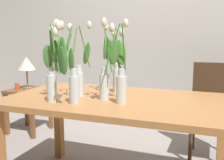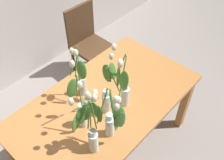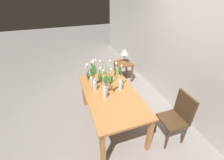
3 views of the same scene
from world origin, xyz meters
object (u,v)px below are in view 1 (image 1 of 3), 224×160
tulip_vase_1 (79,72)px  tulip_vase_3 (68,70)px  tulip_vase_2 (108,74)px  side_table (29,98)px  table_lamp (27,64)px  tulip_vase_0 (114,69)px  pillar_candle (17,86)px  tulip_vase_5 (119,74)px  dining_chair (212,105)px  dining_table (117,110)px  tulip_vase_4 (53,67)px

tulip_vase_1 → tulip_vase_3: size_ratio=1.03×
tulip_vase_2 → tulip_vase_1: bearing=171.1°
side_table → table_lamp: (-0.02, 0.02, 0.42)m
tulip_vase_0 → tulip_vase_1: (-0.20, -0.22, -0.01)m
tulip_vase_0 → pillar_candle: (-1.50, 0.63, -0.34)m
tulip_vase_5 → table_lamp: tulip_vase_5 is taller
tulip_vase_1 → pillar_candle: (-1.30, 0.85, -0.33)m
tulip_vase_2 → side_table: (-1.44, 0.95, -0.49)m
pillar_candle → tulip_vase_5: bearing=-29.9°
tulip_vase_2 → pillar_candle: (-1.55, 0.89, -0.33)m
tulip_vase_1 → tulip_vase_5: bearing=-15.9°
dining_chair → pillar_candle: bearing=-176.8°
tulip_vase_5 → side_table: tulip_vase_5 is taller
table_lamp → pillar_candle: size_ratio=5.31×
tulip_vase_1 → table_lamp: size_ratio=1.39×
side_table → tulip_vase_5: bearing=-33.3°
table_lamp → pillar_candle: table_lamp is taller
tulip_vase_1 → tulip_vase_3: 0.26m
tulip_vase_2 → table_lamp: (-1.46, 0.97, -0.06)m
side_table → dining_table: bearing=-30.7°
tulip_vase_1 → dining_chair: tulip_vase_1 is taller
side_table → tulip_vase_0: bearing=-26.4°
side_table → tulip_vase_1: bearing=-37.3°
pillar_candle → tulip_vase_4: bearing=-40.6°
tulip_vase_3 → table_lamp: (-1.26, 1.18, -0.11)m
dining_chair → dining_table: bearing=-125.4°
tulip_vase_1 → side_table: bearing=142.7°
tulip_vase_4 → side_table: size_ratio=1.00×
dining_table → pillar_candle: size_ratio=21.33×
dining_chair → tulip_vase_1: bearing=-134.4°
tulip_vase_2 → tulip_vase_0: bearing=100.6°
tulip_vase_1 → table_lamp: bearing=142.5°
table_lamp → tulip_vase_3: bearing=-43.0°
tulip_vase_2 → dining_chair: size_ratio=0.56×
side_table → table_lamp: 0.43m
dining_chair → tulip_vase_0: bearing=-135.2°
tulip_vase_1 → tulip_vase_4: tulip_vase_1 is taller
tulip_vase_0 → dining_chair: 1.14m
side_table → table_lamp: table_lamp is taller
dining_chair → table_lamp: 2.19m
tulip_vase_2 → side_table: 1.79m
tulip_vase_4 → tulip_vase_3: bearing=-22.9°
tulip_vase_2 → tulip_vase_3: bearing=-133.1°
tulip_vase_1 → dining_chair: 1.42m
tulip_vase_1 → side_table: 1.57m
tulip_vase_5 → side_table: bearing=146.7°
dining_table → tulip_vase_1: (-0.28, -0.03, 0.27)m
dining_table → table_lamp: bearing=149.1°
tulip_vase_2 → side_table: bearing=146.6°
dining_table → tulip_vase_5: (0.06, -0.13, 0.28)m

